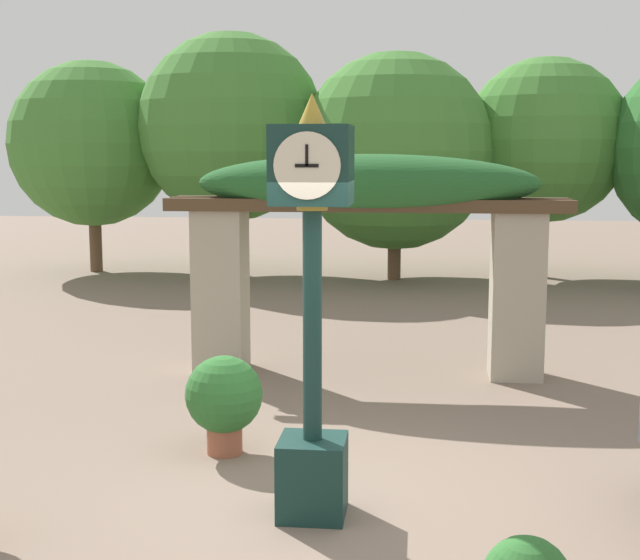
# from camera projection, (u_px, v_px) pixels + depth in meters

# --- Properties ---
(ground_plane) EXTENTS (60.00, 60.00, 0.00)m
(ground_plane) POSITION_uv_depth(u_px,v_px,m) (333.00, 502.00, 6.93)
(ground_plane) COLOR #7F6B5B
(pedestal_clock) EXTENTS (0.56, 0.61, 3.12)m
(pedestal_clock) POSITION_uv_depth(u_px,v_px,m) (312.00, 303.00, 6.47)
(pedestal_clock) COLOR #14332D
(pedestal_clock) RESTS_ON ground
(pergola) EXTENTS (4.83, 1.22, 2.68)m
(pergola) POSITION_uv_depth(u_px,v_px,m) (367.00, 216.00, 10.73)
(pergola) COLOR #A89E89
(pergola) RESTS_ON ground
(potted_plant_far_left) EXTENTS (0.70, 0.70, 0.90)m
(potted_plant_far_left) POSITION_uv_depth(u_px,v_px,m) (224.00, 398.00, 7.99)
(potted_plant_far_left) COLOR #9E563D
(potted_plant_far_left) RESTS_ON ground
(tree_line) EXTENTS (16.93, 4.60, 5.30)m
(tree_line) POSITION_uv_depth(u_px,v_px,m) (385.00, 142.00, 19.00)
(tree_line) COLOR brown
(tree_line) RESTS_ON ground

